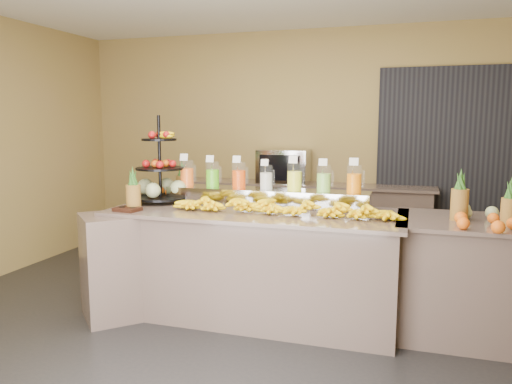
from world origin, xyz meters
The scene contains 20 objects.
ground centered at (0.00, 0.00, 0.00)m, with size 6.00×6.00×0.00m, color black.
room_envelope centered at (0.19, 0.79, 1.88)m, with size 6.04×5.02×2.82m.
buffet_counter centered at (-0.12, 0.26, 0.47)m, with size 2.75×1.25×0.93m.
right_counter centered at (1.70, 0.40, 0.47)m, with size 1.08×0.88×0.93m.
back_ledge centered at (0.00, 2.25, 0.47)m, with size 3.10×0.55×0.93m.
pitcher_tray centered at (0.01, 0.58, 1.01)m, with size 1.85×0.30×0.15m, color gray.
juice_pitcher_orange_a centered at (-0.77, 0.58, 1.19)m, with size 0.13×0.14×0.32m.
juice_pitcher_green centered at (-0.51, 0.58, 1.18)m, with size 0.13×0.13×0.31m.
juice_pitcher_orange_b centered at (-0.25, 0.58, 1.18)m, with size 0.13×0.13×0.31m.
juice_pitcher_milk centered at (0.01, 0.58, 1.18)m, with size 0.12×0.12×0.28m.
juice_pitcher_lemon centered at (0.27, 0.58, 1.19)m, with size 0.13×0.14×0.32m.
juice_pitcher_lime centered at (0.53, 0.58, 1.18)m, with size 0.12×0.13×0.30m.
juice_pitcher_orange_c centered at (0.79, 0.58, 1.19)m, with size 0.13×0.13×0.31m.
banana_heap centered at (0.27, 0.25, 1.00)m, with size 1.93×0.17×0.16m.
fruit_stand centered at (-0.97, 0.49, 1.14)m, with size 0.58×0.58×0.81m.
condiment_caddy centered at (-1.03, -0.05, 0.95)m, with size 0.21×0.15×0.03m, color black.
pineapple_left_a centered at (-1.02, 0.05, 1.07)m, with size 0.13×0.13×0.37m.
pineapple_left_b centered at (-0.91, 0.76, 1.07)m, with size 0.12×0.12×0.38m.
right_fruit_pile centered at (1.76, 0.23, 1.01)m, with size 0.46×0.44×0.24m.
oven_warmer centered at (-0.25, 2.25, 1.13)m, with size 0.61×0.43×0.41m, color gray.
Camera 1 is at (1.27, -3.69, 1.69)m, focal length 35.00 mm.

